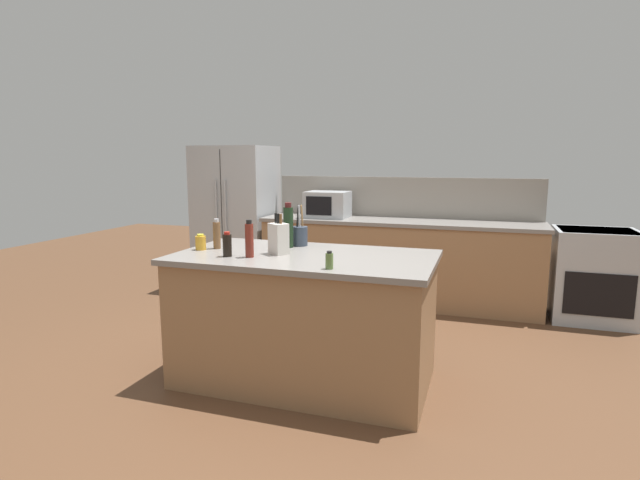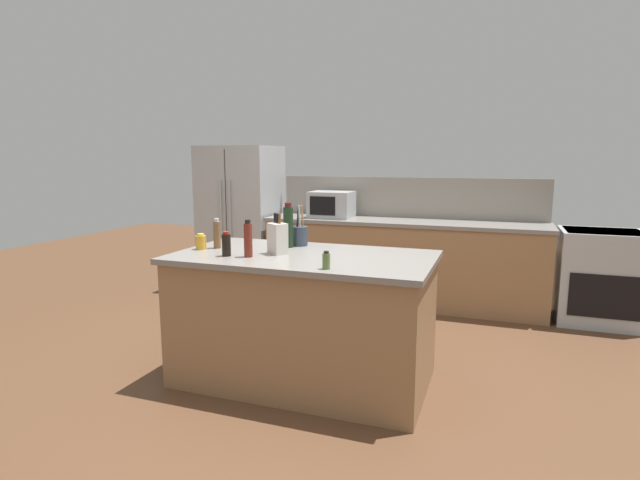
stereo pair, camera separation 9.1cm
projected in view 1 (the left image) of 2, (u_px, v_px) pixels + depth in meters
The scene contains 15 objects.
ground_plane at pixel (305, 379), 3.70m from camera, with size 14.00×14.00×0.00m, color brown.
back_counter_run at pixel (398, 262), 5.58m from camera, with size 3.08×0.66×0.94m.
wall_backsplash at pixel (404, 197), 5.77m from camera, with size 3.04×0.03×0.46m, color gray.
kitchen_island at pixel (305, 318), 3.62m from camera, with size 1.84×1.01×0.94m.
refrigerator at pixel (236, 218), 6.20m from camera, with size 0.90×0.75×1.76m.
range_oven at pixel (593, 275), 4.97m from camera, with size 0.76×0.65×0.92m.
microwave at pixel (328, 204), 5.74m from camera, with size 0.48×0.39×0.30m.
knife_block at pixel (278, 238), 3.55m from camera, with size 0.16×0.16×0.29m.
utensil_crock at pixel (300, 235), 3.89m from camera, with size 0.12×0.12×0.32m.
soy_sauce_bottle at pixel (227, 245), 3.46m from camera, with size 0.06×0.06×0.17m.
vinegar_bottle at pixel (249, 240), 3.43m from camera, with size 0.06×0.06×0.26m.
pepper_grinder at pixel (217, 235), 3.76m from camera, with size 0.06×0.06×0.23m.
wine_bottle at pixel (288, 226), 3.80m from camera, with size 0.08×0.08×0.34m.
honey_jar at pixel (201, 242), 3.72m from camera, with size 0.08×0.08×0.12m.
spice_jar_oregano at pixel (329, 261), 3.08m from camera, with size 0.05×0.05×0.11m.
Camera 1 is at (1.21, -3.27, 1.62)m, focal length 28.00 mm.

